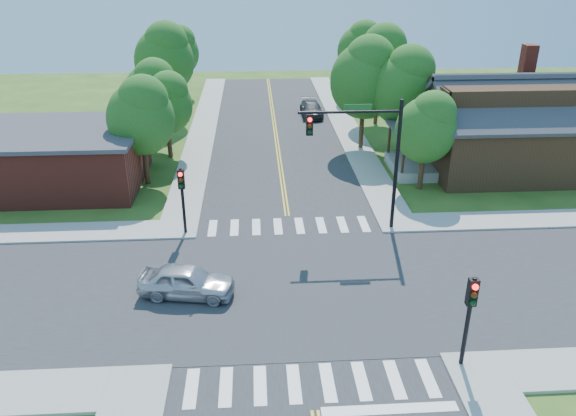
{
  "coord_description": "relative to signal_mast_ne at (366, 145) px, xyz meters",
  "views": [
    {
      "loc": [
        -1.77,
        -21.51,
        13.98
      ],
      "look_at": [
        -0.19,
        3.91,
        2.2
      ],
      "focal_mm": 35.0,
      "sensor_mm": 36.0,
      "label": 1
    }
  ],
  "objects": [
    {
      "name": "tree_w_a",
      "position": [
        -12.65,
        7.44,
        -0.17
      ],
      "size": [
        4.21,
        4.0,
        7.15
      ],
      "color": "#382314",
      "rests_on": "ground"
    },
    {
      "name": "tree_house",
      "position": [
        2.53,
        13.54,
        0.76
      ],
      "size": [
        5.04,
        4.79,
        8.57
      ],
      "color": "#382314",
      "rests_on": "ground"
    },
    {
      "name": "signal_pole_nw",
      "position": [
        -9.51,
        -0.01,
        -2.19
      ],
      "size": [
        0.34,
        0.42,
        3.8
      ],
      "color": "black",
      "rests_on": "ground"
    },
    {
      "name": "road_ew",
      "position": [
        -3.91,
        -5.59,
        -4.83
      ],
      "size": [
        90.0,
        10.0,
        0.04
      ],
      "primitive_type": "cube",
      "color": "#2D2D30",
      "rests_on": "ground"
    },
    {
      "name": "crosswalk_north",
      "position": [
        -3.91,
        0.61,
        -4.8
      ],
      "size": [
        8.85,
        2.0,
        0.01
      ],
      "color": "white",
      "rests_on": "ground"
    },
    {
      "name": "house_ne",
      "position": [
        11.19,
        8.65,
        -1.52
      ],
      "size": [
        13.05,
        8.8,
        7.11
      ],
      "color": "#372513",
      "rests_on": "ground"
    },
    {
      "name": "sidewalk_nw",
      "position": [
        -19.73,
        10.23,
        -4.78
      ],
      "size": [
        40.0,
        40.0,
        0.14
      ],
      "color": "#9E9B93",
      "rests_on": "ground"
    },
    {
      "name": "centerline",
      "position": [
        -3.91,
        -5.59,
        -4.8
      ],
      "size": [
        0.3,
        90.0,
        0.01
      ],
      "color": "yellow",
      "rests_on": "ground"
    },
    {
      "name": "tree_e_a",
      "position": [
        4.9,
        5.48,
        -0.68
      ],
      "size": [
        3.75,
        3.56,
        6.37
      ],
      "color": "#382314",
      "rests_on": "ground"
    },
    {
      "name": "crosswalk_south",
      "position": [
        -3.91,
        -11.79,
        -4.8
      ],
      "size": [
        8.85,
        2.0,
        0.01
      ],
      "color": "white",
      "rests_on": "ground"
    },
    {
      "name": "stop_bar",
      "position": [
        -1.41,
        -13.19,
        -4.85
      ],
      "size": [
        4.6,
        0.45,
        0.09
      ],
      "primitive_type": "cube",
      "color": "white",
      "rests_on": "ground"
    },
    {
      "name": "road_ns",
      "position": [
        -3.91,
        -5.59,
        -4.83
      ],
      "size": [
        10.0,
        90.0,
        0.04
      ],
      "primitive_type": "cube",
      "color": "#2D2D30",
      "rests_on": "ground"
    },
    {
      "name": "tree_w_d",
      "position": [
        -13.13,
        31.81,
        -0.13
      ],
      "size": [
        4.24,
        4.02,
        7.2
      ],
      "color": "#382314",
      "rests_on": "ground"
    },
    {
      "name": "car_dgrey",
      "position": [
        -0.41,
        22.98,
        -4.19
      ],
      "size": [
        2.0,
        4.6,
        1.32
      ],
      "primitive_type": "imported",
      "rotation": [
        0.0,
        0.0,
        0.02
      ],
      "color": "#2E3234",
      "rests_on": "ground"
    },
    {
      "name": "ground",
      "position": [
        -3.91,
        -5.59,
        -4.85
      ],
      "size": [
        100.0,
        100.0,
        0.0
      ],
      "primitive_type": "plane",
      "color": "#2F561A",
      "rests_on": "ground"
    },
    {
      "name": "signal_mast_ne",
      "position": [
        0.0,
        0.0,
        0.0
      ],
      "size": [
        5.3,
        0.42,
        7.2
      ],
      "color": "black",
      "rests_on": "ground"
    },
    {
      "name": "signal_pole_se",
      "position": [
        1.69,
        -11.21,
        -2.19
      ],
      "size": [
        0.34,
        0.42,
        3.8
      ],
      "color": "black",
      "rests_on": "ground"
    },
    {
      "name": "tree_w_b",
      "position": [
        -13.05,
        14.38,
        -0.29
      ],
      "size": [
        4.09,
        3.89,
        6.96
      ],
      "color": "#382314",
      "rests_on": "ground"
    },
    {
      "name": "building_nw",
      "position": [
        -18.11,
        7.61,
        -2.97
      ],
      "size": [
        10.4,
        8.4,
        3.73
      ],
      "color": "maroon",
      "rests_on": "ground"
    },
    {
      "name": "car_silver",
      "position": [
        -8.82,
        -5.91,
        -4.13
      ],
      "size": [
        3.16,
        4.79,
        1.43
      ],
      "primitive_type": "imported",
      "rotation": [
        0.0,
        0.0,
        1.39
      ],
      "color": "silver",
      "rests_on": "ground"
    },
    {
      "name": "tree_w_c",
      "position": [
        -13.14,
        22.3,
        0.82
      ],
      "size": [
        5.09,
        4.83,
        8.65
      ],
      "color": "#382314",
      "rests_on": "ground"
    },
    {
      "name": "sidewalk_ne",
      "position": [
        11.9,
        10.23,
        -4.78
      ],
      "size": [
        40.0,
        40.0,
        0.14
      ],
      "color": "#9E9B93",
      "rests_on": "ground"
    },
    {
      "name": "tree_e_b",
      "position": [
        5.08,
        12.04,
        0.45
      ],
      "size": [
        4.76,
        4.52,
        8.1
      ],
      "color": "#382314",
      "rests_on": "ground"
    },
    {
      "name": "intersection_patch",
      "position": [
        -3.91,
        -5.59,
        -4.85
      ],
      "size": [
        10.2,
        10.2,
        0.06
      ],
      "primitive_type": "cube",
      "color": "#2D2D30",
      "rests_on": "ground"
    },
    {
      "name": "tree_e_c",
      "position": [
        5.09,
        20.34,
        0.77
      ],
      "size": [
        5.04,
        4.79,
        8.57
      ],
      "color": "#382314",
      "rests_on": "ground"
    },
    {
      "name": "tree_bldg",
      "position": [
        -11.82,
        12.57,
        -0.68
      ],
      "size": [
        3.75,
        3.56,
        6.37
      ],
      "color": "#382314",
      "rests_on": "ground"
    },
    {
      "name": "tree_e_d",
      "position": [
        5.09,
        29.01,
        0.3
      ],
      "size": [
        4.63,
        4.39,
        7.86
      ],
      "color": "#382314",
      "rests_on": "ground"
    }
  ]
}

